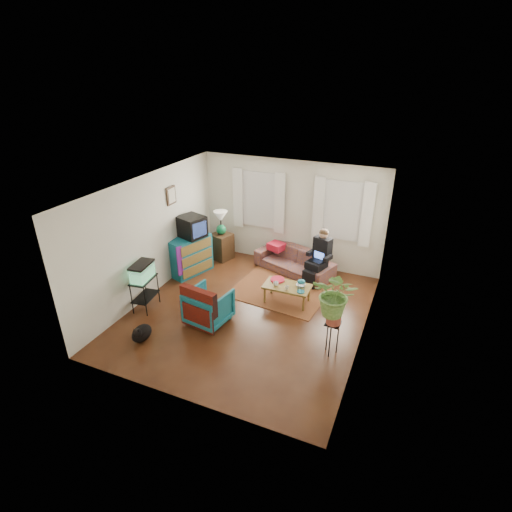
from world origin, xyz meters
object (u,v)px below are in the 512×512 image
at_px(side_table, 222,246).
at_px(plant_stand, 332,338).
at_px(aquarium_stand, 145,294).
at_px(coffee_table, 287,294).
at_px(armchair, 209,305).
at_px(sofa, 294,258).
at_px(dresser, 190,255).

height_order(side_table, plant_stand, side_table).
relative_size(aquarium_stand, coffee_table, 0.70).
xyz_separation_m(armchair, coffee_table, (1.16, 1.26, -0.18)).
relative_size(sofa, side_table, 2.86).
bearing_deg(armchair, dresser, -40.45).
bearing_deg(aquarium_stand, armchair, -4.44).
relative_size(side_table, plant_stand, 1.07).
xyz_separation_m(sofa, armchair, (-0.86, -2.63, 0.00)).
relative_size(armchair, coffee_table, 0.79).
bearing_deg(coffee_table, aquarium_stand, -153.05).
height_order(dresser, armchair, dresser).
bearing_deg(plant_stand, armchair, -179.95).
distance_m(coffee_table, plant_stand, 1.78).
xyz_separation_m(side_table, dresser, (-0.34, -0.97, 0.12)).
relative_size(side_table, coffee_table, 0.70).
bearing_deg(aquarium_stand, dresser, 81.70).
distance_m(sofa, armchair, 2.76).
bearing_deg(coffee_table, side_table, 148.56).
xyz_separation_m(aquarium_stand, plant_stand, (3.83, 0.09, -0.02)).
distance_m(dresser, aquarium_stand, 1.71).
distance_m(aquarium_stand, coffee_table, 2.92).
relative_size(dresser, armchair, 1.33).
bearing_deg(sofa, dresser, -137.61).
height_order(aquarium_stand, coffee_table, aquarium_stand).
bearing_deg(plant_stand, sofa, 120.47).
xyz_separation_m(aquarium_stand, armchair, (1.43, 0.09, 0.05)).
bearing_deg(aquarium_stand, coffee_table, 19.59).
distance_m(dresser, armchair, 2.15).
distance_m(sofa, coffee_table, 1.41).
bearing_deg(armchair, aquarium_stand, 11.93).
xyz_separation_m(armchair, plant_stand, (2.41, 0.00, -0.07)).
bearing_deg(plant_stand, coffee_table, 134.75).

